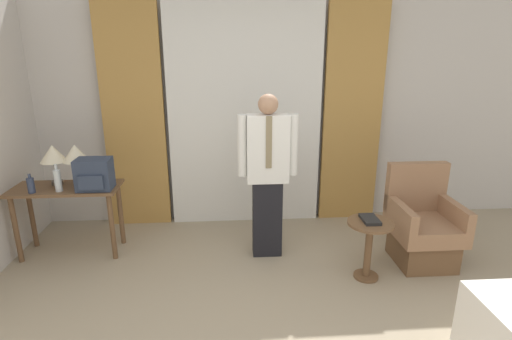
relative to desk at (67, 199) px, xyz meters
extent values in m
cube|color=beige|center=(1.83, 0.83, 0.76)|extent=(10.00, 0.06, 2.70)
cube|color=white|center=(1.83, 0.70, 0.70)|extent=(1.76, 0.06, 2.58)
cube|color=#B28442|center=(0.57, 0.70, 0.70)|extent=(0.68, 0.06, 2.58)
cube|color=#B28442|center=(3.09, 0.70, 0.70)|extent=(0.68, 0.06, 2.58)
cube|color=brown|center=(0.00, 0.00, 0.12)|extent=(1.04, 0.45, 0.03)
cylinder|color=brown|center=(-0.46, -0.17, -0.24)|extent=(0.05, 0.05, 0.69)
cylinder|color=brown|center=(0.46, -0.17, -0.24)|extent=(0.05, 0.05, 0.69)
cylinder|color=brown|center=(-0.46, 0.17, -0.24)|extent=(0.05, 0.05, 0.69)
cylinder|color=brown|center=(0.46, 0.17, -0.24)|extent=(0.05, 0.05, 0.69)
cylinder|color=#4C4238|center=(-0.11, 0.08, 0.15)|extent=(0.11, 0.11, 0.04)
cylinder|color=#4C4238|center=(-0.11, 0.08, 0.27)|extent=(0.02, 0.02, 0.20)
cone|color=beige|center=(-0.11, 0.08, 0.46)|extent=(0.25, 0.25, 0.17)
cylinder|color=#4C4238|center=(0.11, 0.08, 0.15)|extent=(0.11, 0.11, 0.04)
cylinder|color=#4C4238|center=(0.11, 0.08, 0.27)|extent=(0.02, 0.02, 0.20)
cone|color=beige|center=(0.11, 0.08, 0.46)|extent=(0.25, 0.25, 0.17)
cylinder|color=#2D3851|center=(-0.25, -0.15, 0.21)|extent=(0.07, 0.07, 0.15)
cylinder|color=#2D3851|center=(-0.25, -0.15, 0.30)|extent=(0.03, 0.03, 0.04)
cylinder|color=silver|center=(-0.01, -0.12, 0.24)|extent=(0.07, 0.07, 0.21)
cylinder|color=silver|center=(-0.01, -0.12, 0.37)|extent=(0.03, 0.03, 0.06)
cube|color=#2D384C|center=(0.33, -0.09, 0.29)|extent=(0.33, 0.22, 0.31)
cube|color=#2D384C|center=(0.33, -0.21, 0.24)|extent=(0.23, 0.03, 0.14)
cube|color=black|center=(2.00, -0.18, -0.19)|extent=(0.29, 0.15, 0.79)
cube|color=white|center=(2.00, -0.18, 0.53)|extent=(0.40, 0.18, 0.66)
cube|color=#847556|center=(2.00, -0.28, 0.62)|extent=(0.06, 0.01, 0.49)
cylinder|color=white|center=(1.76, -0.18, 0.57)|extent=(0.09, 0.09, 0.59)
cylinder|color=white|center=(2.25, -0.18, 0.57)|extent=(0.09, 0.09, 0.59)
sphere|color=tan|center=(2.00, -0.18, 0.96)|extent=(0.19, 0.19, 0.19)
cube|color=brown|center=(3.51, -0.46, -0.44)|extent=(0.51, 0.52, 0.29)
cube|color=#936B4C|center=(3.51, -0.46, -0.22)|extent=(0.60, 0.62, 0.16)
cube|color=#936B4C|center=(3.51, -0.20, 0.12)|extent=(0.60, 0.10, 0.50)
cube|color=#936B4C|center=(3.25, -0.46, -0.05)|extent=(0.08, 0.62, 0.18)
cube|color=#936B4C|center=(3.78, -0.46, -0.05)|extent=(0.08, 0.62, 0.18)
cylinder|color=brown|center=(2.88, -0.69, -0.58)|extent=(0.23, 0.23, 0.02)
cylinder|color=brown|center=(2.88, -0.69, -0.32)|extent=(0.07, 0.07, 0.54)
cylinder|color=brown|center=(2.88, -0.69, -0.04)|extent=(0.41, 0.41, 0.02)
cube|color=black|center=(2.88, -0.67, -0.01)|extent=(0.14, 0.23, 0.03)
camera|label=1|loc=(1.63, -3.87, 1.46)|focal=28.00mm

